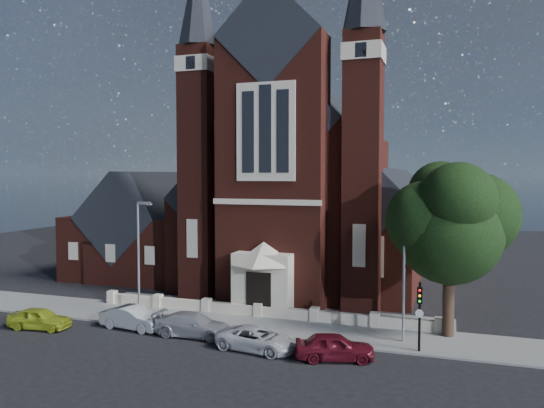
{
  "coord_description": "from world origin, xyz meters",
  "views": [
    {
      "loc": [
        12.55,
        -27.64,
        9.97
      ],
      "look_at": [
        -0.89,
        12.0,
        7.63
      ],
      "focal_mm": 35.0,
      "sensor_mm": 36.0,
      "label": 1
    }
  ],
  "objects_px": {
    "car_lime_van": "(40,318)",
    "car_white_suv": "(257,339)",
    "parish_hall": "(148,234)",
    "car_silver_b": "(193,325)",
    "church": "(316,193)",
    "car_silver_a": "(133,318)",
    "street_lamp_left": "(140,252)",
    "street_tree": "(452,225)",
    "street_lamp_right": "(406,266)",
    "car_dark_red": "(335,347)",
    "traffic_signal": "(420,308)"
  },
  "relations": [
    {
      "from": "car_lime_van",
      "to": "car_white_suv",
      "type": "xyz_separation_m",
      "value": [
        14.76,
        0.62,
        -0.04
      ]
    },
    {
      "from": "parish_hall",
      "to": "car_silver_b",
      "type": "relative_size",
      "value": 2.48
    },
    {
      "from": "church",
      "to": "car_silver_b",
      "type": "relative_size",
      "value": 7.08
    },
    {
      "from": "car_silver_a",
      "to": "car_white_suv",
      "type": "relative_size",
      "value": 0.93
    },
    {
      "from": "car_silver_a",
      "to": "car_white_suv",
      "type": "xyz_separation_m",
      "value": [
        9.04,
        -1.31,
        -0.07
      ]
    },
    {
      "from": "street_lamp_left",
      "to": "car_white_suv",
      "type": "height_order",
      "value": "street_lamp_left"
    },
    {
      "from": "church",
      "to": "car_lime_van",
      "type": "xyz_separation_m",
      "value": [
        -12.48,
        -23.51,
        -7.49
      ]
    },
    {
      "from": "street_tree",
      "to": "street_lamp_right",
      "type": "xyz_separation_m",
      "value": [
        -2.51,
        -1.71,
        -2.36
      ]
    },
    {
      "from": "street_tree",
      "to": "car_dark_red",
      "type": "distance_m",
      "value": 10.33
    },
    {
      "from": "car_lime_van",
      "to": "car_dark_red",
      "type": "bearing_deg",
      "value": -95.47
    },
    {
      "from": "street_tree",
      "to": "car_dark_red",
      "type": "height_order",
      "value": "street_tree"
    },
    {
      "from": "traffic_signal",
      "to": "car_lime_van",
      "type": "bearing_deg",
      "value": -172.75
    },
    {
      "from": "car_silver_a",
      "to": "street_lamp_left",
      "type": "bearing_deg",
      "value": 29.95
    },
    {
      "from": "street_lamp_left",
      "to": "car_silver_b",
      "type": "relative_size",
      "value": 1.64
    },
    {
      "from": "traffic_signal",
      "to": "church",
      "type": "bearing_deg",
      "value": 118.2
    },
    {
      "from": "street_lamp_right",
      "to": "car_silver_b",
      "type": "distance_m",
      "value": 13.34
    },
    {
      "from": "street_tree",
      "to": "street_lamp_right",
      "type": "distance_m",
      "value": 3.84
    },
    {
      "from": "street_lamp_right",
      "to": "car_silver_a",
      "type": "distance_m",
      "value": 17.5
    },
    {
      "from": "parish_hall",
      "to": "car_white_suv",
      "type": "relative_size",
      "value": 2.58
    },
    {
      "from": "church",
      "to": "car_dark_red",
      "type": "distance_m",
      "value": 25.14
    },
    {
      "from": "car_silver_a",
      "to": "car_white_suv",
      "type": "bearing_deg",
      "value": -91.68
    },
    {
      "from": "car_lime_van",
      "to": "car_silver_a",
      "type": "bearing_deg",
      "value": -78.24
    },
    {
      "from": "car_dark_red",
      "to": "church",
      "type": "bearing_deg",
      "value": 0.52
    },
    {
      "from": "car_silver_b",
      "to": "street_lamp_left",
      "type": "bearing_deg",
      "value": 62.0
    },
    {
      "from": "car_dark_red",
      "to": "traffic_signal",
      "type": "bearing_deg",
      "value": -75.05
    },
    {
      "from": "parish_hall",
      "to": "car_dark_red",
      "type": "bearing_deg",
      "value": -38.5
    },
    {
      "from": "car_lime_van",
      "to": "car_dark_red",
      "type": "distance_m",
      "value": 19.24
    },
    {
      "from": "church",
      "to": "car_lime_van",
      "type": "height_order",
      "value": "church"
    },
    {
      "from": "car_dark_red",
      "to": "street_tree",
      "type": "bearing_deg",
      "value": -60.98
    },
    {
      "from": "street_tree",
      "to": "car_white_suv",
      "type": "distance_m",
      "value": 13.35
    },
    {
      "from": "street_lamp_left",
      "to": "car_silver_a",
      "type": "bearing_deg",
      "value": -66.58
    },
    {
      "from": "car_lime_van",
      "to": "car_white_suv",
      "type": "height_order",
      "value": "car_lime_van"
    },
    {
      "from": "parish_hall",
      "to": "street_lamp_left",
      "type": "xyz_separation_m",
      "value": [
        8.09,
        -14.0,
        0.59
      ]
    },
    {
      "from": "street_lamp_right",
      "to": "street_lamp_left",
      "type": "bearing_deg",
      "value": 180.0
    },
    {
      "from": "parish_hall",
      "to": "traffic_signal",
      "type": "distance_m",
      "value": 31.2
    },
    {
      "from": "street_tree",
      "to": "street_lamp_right",
      "type": "relative_size",
      "value": 1.32
    },
    {
      "from": "car_silver_b",
      "to": "car_white_suv",
      "type": "distance_m",
      "value": 4.79
    },
    {
      "from": "church",
      "to": "car_silver_a",
      "type": "distance_m",
      "value": 23.82
    },
    {
      "from": "street_lamp_right",
      "to": "car_lime_van",
      "type": "height_order",
      "value": "street_lamp_right"
    },
    {
      "from": "traffic_signal",
      "to": "car_white_suv",
      "type": "xyz_separation_m",
      "value": [
        -8.72,
        -2.37,
        -1.93
      ]
    },
    {
      "from": "street_lamp_left",
      "to": "car_lime_van",
      "type": "bearing_deg",
      "value": -135.05
    },
    {
      "from": "car_silver_b",
      "to": "church",
      "type": "bearing_deg",
      "value": -7.62
    },
    {
      "from": "church",
      "to": "car_silver_a",
      "type": "relative_size",
      "value": 7.94
    },
    {
      "from": "street_lamp_left",
      "to": "car_silver_a",
      "type": "xyz_separation_m",
      "value": [
        1.14,
        -2.64,
        -3.87
      ]
    },
    {
      "from": "car_white_suv",
      "to": "parish_hall",
      "type": "bearing_deg",
      "value": 53.51
    },
    {
      "from": "parish_hall",
      "to": "car_lime_van",
      "type": "height_order",
      "value": "parish_hall"
    },
    {
      "from": "street_tree",
      "to": "car_lime_van",
      "type": "distance_m",
      "value": 26.6
    },
    {
      "from": "parish_hall",
      "to": "traffic_signal",
      "type": "xyz_separation_m",
      "value": [
        27.0,
        -15.57,
        -1.43
      ]
    },
    {
      "from": "street_lamp_right",
      "to": "car_dark_red",
      "type": "distance_m",
      "value": 6.55
    },
    {
      "from": "street_tree",
      "to": "car_silver_a",
      "type": "xyz_separation_m",
      "value": [
        -19.36,
        -4.35,
        -6.24
      ]
    }
  ]
}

